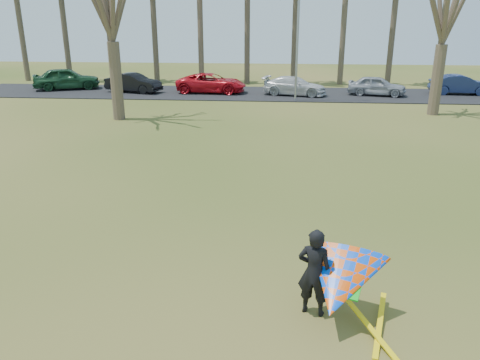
# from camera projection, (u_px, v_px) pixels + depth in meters

# --- Properties ---
(ground) EXTENTS (100.00, 100.00, 0.00)m
(ground) POSITION_uv_depth(u_px,v_px,m) (233.00, 248.00, 11.55)
(ground) COLOR #25480F
(ground) RESTS_ON ground
(parking_strip) EXTENTS (46.00, 7.00, 0.06)m
(parking_strip) POSITION_uv_depth(u_px,v_px,m) (267.00, 94.00, 35.07)
(parking_strip) COLOR black
(parking_strip) RESTS_ON ground
(streetlight) EXTENTS (2.28, 0.18, 8.00)m
(streetlight) POSITION_uv_depth(u_px,v_px,m) (300.00, 33.00, 30.61)
(streetlight) COLOR gray
(streetlight) RESTS_ON ground
(car_0) EXTENTS (5.35, 3.72, 1.69)m
(car_0) POSITION_uv_depth(u_px,v_px,m) (67.00, 78.00, 36.72)
(car_0) COLOR #1A4225
(car_0) RESTS_ON parking_strip
(car_1) EXTENTS (4.53, 2.54, 1.41)m
(car_1) POSITION_uv_depth(u_px,v_px,m) (133.00, 83.00, 35.31)
(car_1) COLOR black
(car_1) RESTS_ON parking_strip
(car_2) EXTENTS (5.29, 2.63, 1.44)m
(car_2) POSITION_uv_depth(u_px,v_px,m) (211.00, 83.00, 35.10)
(car_2) COLOR red
(car_2) RESTS_ON parking_strip
(car_3) EXTENTS (4.89, 2.88, 1.33)m
(car_3) POSITION_uv_depth(u_px,v_px,m) (295.00, 86.00, 33.99)
(car_3) COLOR silver
(car_3) RESTS_ON parking_strip
(car_4) EXTENTS (4.38, 2.58, 1.40)m
(car_4) POSITION_uv_depth(u_px,v_px,m) (377.00, 86.00, 33.86)
(car_4) COLOR #92969E
(car_4) RESTS_ON parking_strip
(car_5) EXTENTS (4.37, 1.72, 1.42)m
(car_5) POSITION_uv_depth(u_px,v_px,m) (460.00, 85.00, 34.35)
(car_5) COLOR #1A264F
(car_5) RESTS_ON parking_strip
(kite_flyer) EXTENTS (2.13, 2.39, 2.02)m
(kite_flyer) POSITION_uv_depth(u_px,v_px,m) (337.00, 281.00, 8.52)
(kite_flyer) COLOR black
(kite_flyer) RESTS_ON ground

